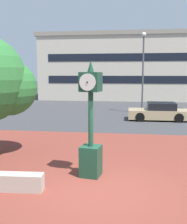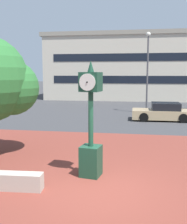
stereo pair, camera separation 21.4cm
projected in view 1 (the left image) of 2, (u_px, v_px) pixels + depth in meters
The scene contains 6 objects.
ground_plane at pixel (100, 190), 7.95m from camera, with size 200.00×200.00×0.00m, color #38383A.
plaza_brick_paving at pixel (105, 169), 9.70m from camera, with size 44.00×11.58×0.01m, color brown.
street_clock at pixel (91, 129), 8.83m from camera, with size 0.73×0.75×3.78m.
car_street_near at pixel (159, 112), 19.73m from camera, with size 4.28×1.95×1.28m.
civic_building at pixel (152, 67), 38.69m from camera, with size 29.34×14.64×8.34m.
street_lamp_post at pixel (143, 65), 22.50m from camera, with size 0.36×0.36×6.68m.
Camera 1 is at (0.83, -7.50, 3.38)m, focal length 43.68 mm.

